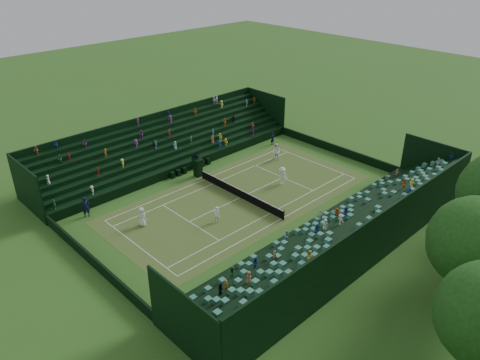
{
  "coord_description": "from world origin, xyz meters",
  "views": [
    {
      "loc": [
        29.21,
        -28.02,
        22.96
      ],
      "look_at": [
        0.0,
        0.0,
        2.0
      ],
      "focal_mm": 35.0,
      "sensor_mm": 36.0,
      "label": 1
    }
  ],
  "objects": [
    {
      "name": "north_grandstand",
      "position": [
        12.66,
        0.0,
        1.55
      ],
      "size": [
        6.6,
        32.0,
        4.9
      ],
      "color": "black",
      "rests_on": "ground"
    },
    {
      "name": "perimeter_wall_south",
      "position": [
        0.0,
        -15.88,
        0.5
      ],
      "size": [
        17.17,
        0.2,
        1.0
      ],
      "primitive_type": "cube",
      "color": "black",
      "rests_on": "ground"
    },
    {
      "name": "player_far_east",
      "position": [
        0.92,
        5.19,
        0.97
      ],
      "size": [
        1.39,
        0.99,
        1.95
      ],
      "primitive_type": "imported",
      "rotation": [
        0.0,
        0.0,
        0.23
      ],
      "color": "white",
      "rests_on": "ground"
    },
    {
      "name": "perimeter_wall_east",
      "position": [
        8.48,
        0.0,
        0.5
      ],
      "size": [
        0.2,
        31.77,
        1.0
      ],
      "primitive_type": "cube",
      "color": "black",
      "rests_on": "ground"
    },
    {
      "name": "ground",
      "position": [
        0.0,
        0.0,
        0.0
      ],
      "size": [
        160.0,
        160.0,
        0.0
      ],
      "primitive_type": "plane",
      "color": "#36631F",
      "rests_on": "ground"
    },
    {
      "name": "perimeter_wall_north",
      "position": [
        0.0,
        15.88,
        0.5
      ],
      "size": [
        17.17,
        0.2,
        1.0
      ],
      "primitive_type": "cube",
      "color": "black",
      "rests_on": "ground"
    },
    {
      "name": "player_near_west",
      "position": [
        -2.41,
        -9.8,
        0.92
      ],
      "size": [
        1.02,
        0.79,
        1.84
      ],
      "primitive_type": "imported",
      "rotation": [
        0.0,
        0.0,
        3.4
      ],
      "color": "white",
      "rests_on": "ground"
    },
    {
      "name": "line_judge_north",
      "position": [
        -6.98,
        12.32,
        0.81
      ],
      "size": [
        0.46,
        0.64,
        1.62
      ],
      "primitive_type": "imported",
      "rotation": [
        0.0,
        0.0,
        1.69
      ],
      "color": "black",
      "rests_on": "ground"
    },
    {
      "name": "courtside_chairs",
      "position": [
        -8.19,
        0.26,
        0.39
      ],
      "size": [
        0.47,
        5.44,
        1.02
      ],
      "color": "black",
      "rests_on": "ground"
    },
    {
      "name": "line_judge_south",
      "position": [
        -7.31,
        -12.64,
        1.01
      ],
      "size": [
        0.65,
        0.83,
        2.01
      ],
      "primitive_type": "imported",
      "rotation": [
        0.0,
        0.0,
        1.31
      ],
      "color": "black",
      "rests_on": "ground"
    },
    {
      "name": "court_surface",
      "position": [
        0.0,
        0.0,
        0.01
      ],
      "size": [
        12.97,
        26.77,
        0.01
      ],
      "primitive_type": "cube",
      "color": "#326C24",
      "rests_on": "ground"
    },
    {
      "name": "perimeter_wall_west",
      "position": [
        -8.48,
        0.0,
        0.5
      ],
      "size": [
        0.2,
        31.77,
        1.0
      ],
      "primitive_type": "cube",
      "color": "black",
      "rests_on": "ground"
    },
    {
      "name": "player_far_west",
      "position": [
        -3.56,
        9.26,
        1.02
      ],
      "size": [
        0.99,
        0.77,
        2.03
      ],
      "primitive_type": "imported",
      "rotation": [
        0.0,
        0.0,
        -0.0
      ],
      "color": "white",
      "rests_on": "ground"
    },
    {
      "name": "player_near_east",
      "position": [
        1.73,
        -4.58,
        0.8
      ],
      "size": [
        0.69,
        0.67,
        1.6
      ],
      "primitive_type": "imported",
      "rotation": [
        0.0,
        0.0,
        3.86
      ],
      "color": "white",
      "rests_on": "ground"
    },
    {
      "name": "umpire_chair",
      "position": [
        -6.64,
        0.06,
        1.27
      ],
      "size": [
        0.94,
        0.94,
        2.96
      ],
      "color": "black",
      "rests_on": "ground"
    },
    {
      "name": "tennis_net",
      "position": [
        0.0,
        0.0,
        0.53
      ],
      "size": [
        11.67,
        0.1,
        1.06
      ],
      "color": "black",
      "rests_on": "ground"
    },
    {
      "name": "south_grandstand",
      "position": [
        -12.66,
        0.0,
        1.55
      ],
      "size": [
        6.6,
        32.0,
        4.9
      ],
      "color": "black",
      "rests_on": "ground"
    }
  ]
}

